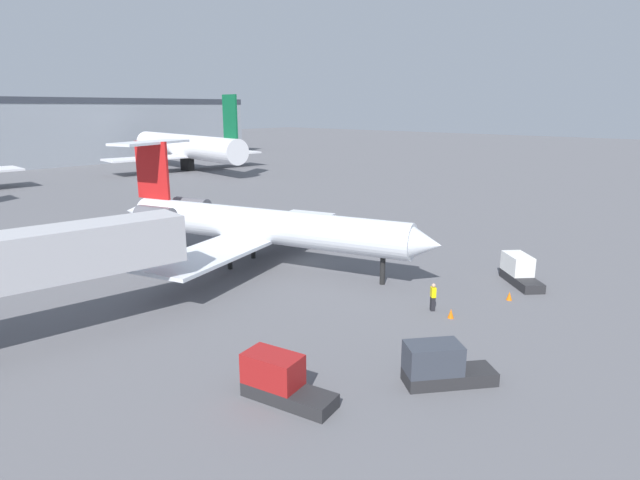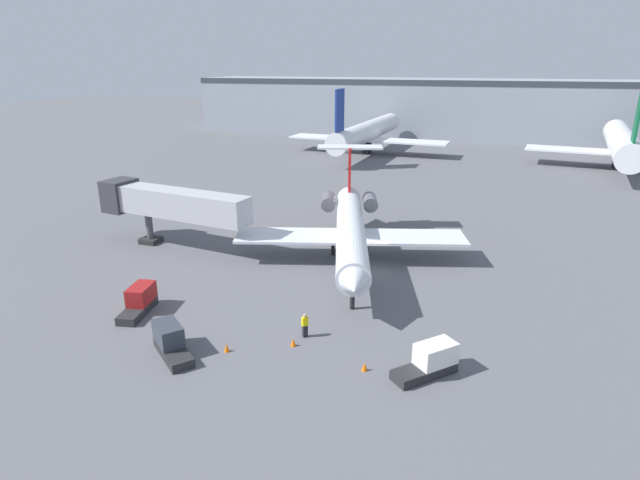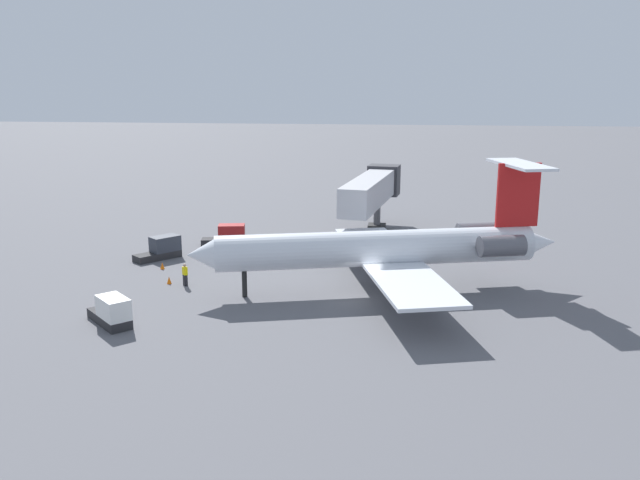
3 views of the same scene
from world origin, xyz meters
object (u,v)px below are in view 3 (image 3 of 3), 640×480
object	(u,v)px
baggage_tug_trailing	(228,236)
traffic_cone_mid	(162,266)
jet_bridge	(373,189)
baggage_tug_spare	(112,312)
baggage_tug_lead	(162,249)
regional_jet	(389,247)
traffic_cone_far	(124,301)
traffic_cone_near	(169,280)
ground_crew_marshaller	(185,275)

from	to	relation	value
baggage_tug_trailing	traffic_cone_mid	bearing A→B (deg)	-19.50
jet_bridge	baggage_tug_spare	distance (m)	31.35
baggage_tug_lead	baggage_tug_trailing	distance (m)	6.99
regional_jet	traffic_cone_far	xyz separation A→B (m)	(5.64, -17.70, -2.97)
traffic_cone_near	traffic_cone_far	xyz separation A→B (m)	(5.06, -1.34, 0.00)
traffic_cone_near	traffic_cone_mid	bearing A→B (deg)	-152.63
jet_bridge	traffic_cone_near	size ratio (longest dim) A/B	30.43
traffic_cone_far	jet_bridge	bearing A→B (deg)	146.81
baggage_tug_lead	ground_crew_marshaller	bearing A→B (deg)	31.94
regional_jet	baggage_tug_trailing	world-z (taller)	regional_jet
baggage_tug_lead	traffic_cone_mid	bearing A→B (deg)	21.00
traffic_cone_mid	traffic_cone_near	bearing A→B (deg)	27.37
traffic_cone_near	traffic_cone_far	size ratio (longest dim) A/B	1.00
jet_bridge	regional_jet	bearing A→B (deg)	6.86
baggage_tug_spare	traffic_cone_mid	xyz separation A→B (m)	(-12.61, -1.53, -0.56)
baggage_tug_trailing	traffic_cone_mid	world-z (taller)	baggage_tug_trailing
jet_bridge	baggage_tug_spare	xyz separation A→B (m)	(27.49, -14.62, -3.67)
jet_bridge	traffic_cone_mid	bearing A→B (deg)	-47.34
baggage_tug_trailing	traffic_cone_near	xyz separation A→B (m)	(12.52, -1.13, -0.56)
traffic_cone_far	baggage_tug_spare	bearing A→B (deg)	13.57
jet_bridge	baggage_tug_trailing	xyz separation A→B (m)	(6.15, -13.06, -3.67)
regional_jet	jet_bridge	distance (m)	18.27
jet_bridge	traffic_cone_far	bearing A→B (deg)	-33.19
jet_bridge	baggage_tug_trailing	world-z (taller)	jet_bridge
jet_bridge	traffic_cone_near	world-z (taller)	jet_bridge
baggage_tug_spare	traffic_cone_mid	bearing A→B (deg)	-173.07
jet_bridge	ground_crew_marshaller	size ratio (longest dim) A/B	9.90
baggage_tug_lead	baggage_tug_trailing	bearing A→B (deg)	141.65
baggage_tug_trailing	baggage_tug_spare	world-z (taller)	same
jet_bridge	baggage_tug_trailing	distance (m)	14.89
baggage_tug_spare	traffic_cone_far	size ratio (longest dim) A/B	7.03
baggage_tug_trailing	regional_jet	bearing A→B (deg)	51.89
baggage_tug_trailing	baggage_tug_spare	size ratio (longest dim) A/B	1.08
traffic_cone_mid	traffic_cone_far	distance (m)	8.87
jet_bridge	traffic_cone_far	size ratio (longest dim) A/B	30.43
baggage_tug_spare	baggage_tug_trailing	bearing A→B (deg)	175.82
baggage_tug_lead	traffic_cone_mid	distance (m)	3.53
traffic_cone_near	traffic_cone_far	distance (m)	5.24
jet_bridge	traffic_cone_mid	size ratio (longest dim) A/B	30.43
baggage_tug_lead	baggage_tug_trailing	xyz separation A→B (m)	(-5.48, 4.34, 0.00)
regional_jet	traffic_cone_near	xyz separation A→B (m)	(0.57, -16.37, -2.97)
ground_crew_marshaller	baggage_tug_trailing	size ratio (longest dim) A/B	0.40
baggage_tug_lead	traffic_cone_near	distance (m)	7.75
baggage_tug_lead	traffic_cone_far	bearing A→B (deg)	8.79
baggage_tug_spare	regional_jet	bearing A→B (deg)	119.21
jet_bridge	traffic_cone_near	xyz separation A→B (m)	(18.67, -14.19, -4.23)
baggage_tug_spare	traffic_cone_near	world-z (taller)	baggage_tug_spare
regional_jet	baggage_tug_lead	distance (m)	20.75
regional_jet	baggage_tug_spare	xyz separation A→B (m)	(9.39, -16.80, -2.41)
traffic_cone_far	ground_crew_marshaller	bearing A→B (deg)	150.24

